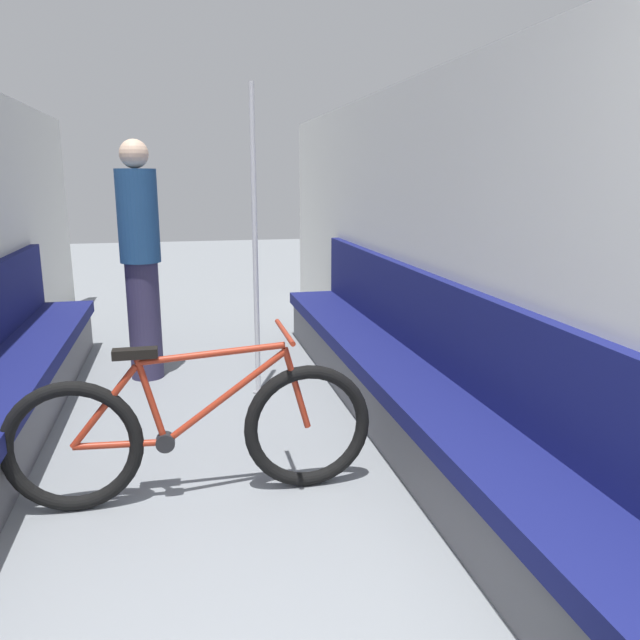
{
  "coord_description": "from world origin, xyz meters",
  "views": [
    {
      "loc": [
        -0.11,
        -0.46,
        1.54
      ],
      "look_at": [
        0.84,
        3.79,
        0.53
      ],
      "focal_mm": 35.0,
      "sensor_mm": 36.0,
      "label": 1
    }
  ],
  "objects_px": {
    "bicycle": "(194,433)",
    "grab_pole_near": "(255,250)",
    "bench_seat_row_right": "(407,386)",
    "passenger_standing": "(141,258)"
  },
  "relations": [
    {
      "from": "bicycle",
      "to": "grab_pole_near",
      "type": "bearing_deg",
      "value": 56.9
    },
    {
      "from": "bench_seat_row_right",
      "to": "bicycle",
      "type": "xyz_separation_m",
      "value": [
        -1.28,
        -0.52,
        0.04
      ]
    },
    {
      "from": "bench_seat_row_right",
      "to": "passenger_standing",
      "type": "distance_m",
      "value": 2.26
    },
    {
      "from": "bicycle",
      "to": "passenger_standing",
      "type": "xyz_separation_m",
      "value": [
        -0.32,
        2.0,
        0.6
      ]
    },
    {
      "from": "grab_pole_near",
      "to": "passenger_standing",
      "type": "bearing_deg",
      "value": 145.19
    },
    {
      "from": "grab_pole_near",
      "to": "passenger_standing",
      "type": "relative_size",
      "value": 1.19
    },
    {
      "from": "bicycle",
      "to": "grab_pole_near",
      "type": "xyz_separation_m",
      "value": [
        0.48,
        1.44,
        0.7
      ]
    },
    {
      "from": "bench_seat_row_right",
      "to": "passenger_standing",
      "type": "height_order",
      "value": "passenger_standing"
    },
    {
      "from": "bench_seat_row_right",
      "to": "grab_pole_near",
      "type": "relative_size",
      "value": 2.37
    },
    {
      "from": "bicycle",
      "to": "grab_pole_near",
      "type": "height_order",
      "value": "grab_pole_near"
    }
  ]
}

